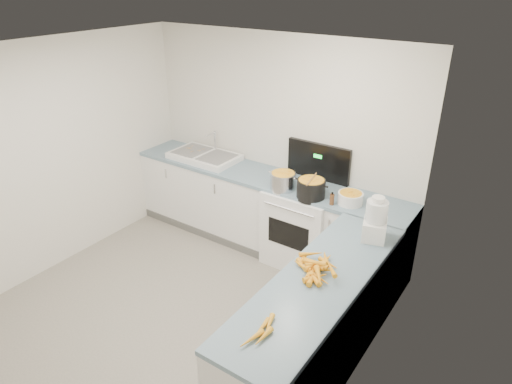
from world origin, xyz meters
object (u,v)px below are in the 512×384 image
Objects in this scene: sink at (205,156)px; food_processor at (375,221)px; stove at (303,224)px; steel_pot at (283,182)px; black_pot at (311,189)px; extract_bottle at (332,200)px; spice_jar at (353,204)px; mixing_bowl at (350,198)px.

food_processor is at bearing -13.56° from sink.
food_processor is (1.01, -0.58, 0.64)m from stove.
black_pot reaches higher than steel_pot.
stove is at bearing 150.27° from food_processor.
black_pot is 2.63× the size of extract_bottle.
spice_jar is 0.21× the size of food_processor.
food_processor is at bearing -48.29° from mixing_bowl.
stove reaches higher than food_processor.
steel_pot is at bearing -173.20° from mixing_bowl.
mixing_bowl is (0.75, 0.09, -0.02)m from steel_pot.
sink is 2.87× the size of black_pot.
extract_bottle is at bearing -3.72° from steel_pot.
spice_jar is 0.60m from food_processor.
steel_pot is at bearing -138.62° from stove.
mixing_bowl is (0.56, -0.07, 0.53)m from stove.
sink reaches higher than black_pot.
spice_jar is (2.07, -0.16, 0.01)m from sink.
mixing_bowl reaches higher than extract_bottle.
extract_bottle is at bearing -162.87° from spice_jar.
steel_pot is at bearing -8.08° from sink.
extract_bottle is 0.21m from spice_jar.
black_pot is at bearing 154.34° from food_processor.
food_processor is (0.85, -0.41, 0.09)m from black_pot.
stove reaches higher than sink.
steel_pot is at bearing 160.92° from food_processor.
stove is at bearing -0.62° from sink.
steel_pot is (1.26, -0.18, 0.04)m from sink.
sink is 1.88m from extract_bottle.
sink reaches higher than spice_jar.
stove is 1.58× the size of sink.
stove is at bearing 133.44° from black_pot.
black_pot is 3.45× the size of spice_jar.
stove is 3.32× the size of food_processor.
spice_jar is at bearing -12.85° from stove.
black_pot is at bearing -166.92° from mixing_bowl.
steel_pot is 1.27m from food_processor.
black_pot is 0.46m from spice_jar.
sink is 1.62m from black_pot.
extract_bottle is at bearing -138.13° from mixing_bowl.
sink is 1.28m from steel_pot.
stove is 0.60m from black_pot.
mixing_bowl is (2.01, -0.09, 0.02)m from sink.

